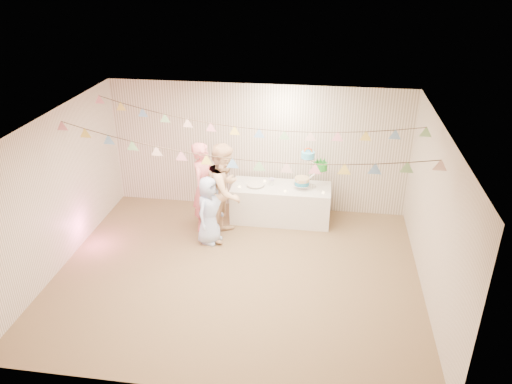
# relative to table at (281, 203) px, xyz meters

# --- Properties ---
(floor) EXTENTS (6.00, 6.00, 0.00)m
(floor) POSITION_rel_table_xyz_m (-0.53, -1.98, -0.36)
(floor) COLOR brown
(floor) RESTS_ON ground
(ceiling) EXTENTS (6.00, 6.00, 0.00)m
(ceiling) POSITION_rel_table_xyz_m (-0.53, -1.98, 2.24)
(ceiling) COLOR white
(ceiling) RESTS_ON ground
(back_wall) EXTENTS (6.00, 6.00, 0.00)m
(back_wall) POSITION_rel_table_xyz_m (-0.53, 0.52, 0.94)
(back_wall) COLOR silver
(back_wall) RESTS_ON ground
(front_wall) EXTENTS (6.00, 6.00, 0.00)m
(front_wall) POSITION_rel_table_xyz_m (-0.53, -4.48, 0.94)
(front_wall) COLOR silver
(front_wall) RESTS_ON ground
(left_wall) EXTENTS (5.00, 5.00, 0.00)m
(left_wall) POSITION_rel_table_xyz_m (-3.53, -1.98, 0.94)
(left_wall) COLOR silver
(left_wall) RESTS_ON ground
(right_wall) EXTENTS (5.00, 5.00, 0.00)m
(right_wall) POSITION_rel_table_xyz_m (2.47, -1.98, 0.94)
(right_wall) COLOR silver
(right_wall) RESTS_ON ground
(table) EXTENTS (1.93, 0.77, 0.72)m
(table) POSITION_rel_table_xyz_m (0.00, 0.00, 0.00)
(table) COLOR silver
(table) RESTS_ON floor
(cake_stand) EXTENTS (0.69, 0.40, 0.77)m
(cake_stand) POSITION_rel_table_xyz_m (0.55, 0.05, 0.77)
(cake_stand) COLOR silver
(cake_stand) RESTS_ON table
(cake_bottom) EXTENTS (0.31, 0.31, 0.15)m
(cake_bottom) POSITION_rel_table_xyz_m (0.40, -0.01, 0.47)
(cake_bottom) COLOR teal
(cake_bottom) RESTS_ON cake_stand
(cake_middle) EXTENTS (0.27, 0.27, 0.22)m
(cake_middle) POSITION_rel_table_xyz_m (0.73, 0.14, 0.74)
(cake_middle) COLOR green
(cake_middle) RESTS_ON cake_stand
(cake_top_tier) EXTENTS (0.25, 0.25, 0.19)m
(cake_top_tier) POSITION_rel_table_xyz_m (0.49, 0.02, 1.01)
(cake_top_tier) COLOR #4CC0F1
(cake_top_tier) RESTS_ON cake_stand
(platter) EXTENTS (0.34, 0.34, 0.02)m
(platter) POSITION_rel_table_xyz_m (-0.50, -0.05, 0.40)
(platter) COLOR white
(platter) RESTS_ON table
(posy) EXTENTS (0.14, 0.14, 0.15)m
(posy) POSITION_rel_table_xyz_m (-0.19, 0.05, 0.47)
(posy) COLOR white
(posy) RESTS_ON table
(person_adult_a) EXTENTS (0.54, 0.71, 1.75)m
(person_adult_a) POSITION_rel_table_xyz_m (-1.40, -0.53, 0.51)
(person_adult_a) COLOR #E77882
(person_adult_a) RESTS_ON floor
(person_adult_b) EXTENTS (0.85, 1.01, 1.83)m
(person_adult_b) POSITION_rel_table_xyz_m (-0.96, -0.75, 0.55)
(person_adult_b) COLOR #E1B58A
(person_adult_b) RESTS_ON floor
(person_child) EXTENTS (0.61, 0.74, 1.30)m
(person_child) POSITION_rel_table_xyz_m (-1.20, -1.03, 0.29)
(person_child) COLOR #B4CBFF
(person_child) RESTS_ON floor
(bunting_back) EXTENTS (5.60, 1.10, 0.40)m
(bunting_back) POSITION_rel_table_xyz_m (-0.53, -0.88, 1.99)
(bunting_back) COLOR pink
(bunting_back) RESTS_ON ceiling
(bunting_front) EXTENTS (5.60, 0.90, 0.36)m
(bunting_front) POSITION_rel_table_xyz_m (-0.53, -2.18, 1.96)
(bunting_front) COLOR #72A5E5
(bunting_front) RESTS_ON ceiling
(tealight_0) EXTENTS (0.04, 0.04, 0.03)m
(tealight_0) POSITION_rel_table_xyz_m (-0.80, -0.15, 0.38)
(tealight_0) COLOR #FFD88C
(tealight_0) RESTS_ON table
(tealight_1) EXTENTS (0.04, 0.04, 0.03)m
(tealight_1) POSITION_rel_table_xyz_m (-0.35, 0.18, 0.38)
(tealight_1) COLOR #FFD88C
(tealight_1) RESTS_ON table
(tealight_2) EXTENTS (0.04, 0.04, 0.03)m
(tealight_2) POSITION_rel_table_xyz_m (0.10, -0.22, 0.38)
(tealight_2) COLOR #FFD88C
(tealight_2) RESTS_ON table
(tealight_3) EXTENTS (0.04, 0.04, 0.03)m
(tealight_3) POSITION_rel_table_xyz_m (0.35, 0.22, 0.38)
(tealight_3) COLOR #FFD88C
(tealight_3) RESTS_ON table
(tealight_4) EXTENTS (0.04, 0.04, 0.03)m
(tealight_4) POSITION_rel_table_xyz_m (0.82, -0.18, 0.38)
(tealight_4) COLOR #FFD88C
(tealight_4) RESTS_ON table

